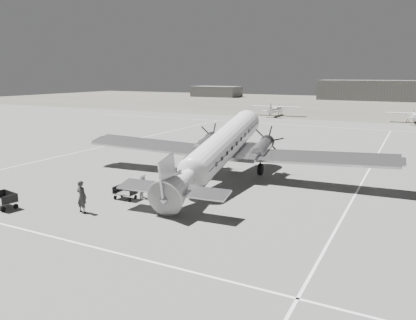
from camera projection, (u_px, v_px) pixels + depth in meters
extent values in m
plane|color=slate|center=(199.00, 181.00, 33.32)|extent=(260.00, 260.00, 0.00)
cube|color=white|center=(71.00, 241.00, 21.16)|extent=(60.00, 0.15, 0.01)
cube|color=white|center=(352.00, 201.00, 27.92)|extent=(0.15, 80.00, 0.01)
cube|color=white|center=(110.00, 145.00, 50.11)|extent=(0.15, 60.00, 0.01)
cube|color=white|center=(313.00, 126.00, 68.07)|extent=(90.00, 0.15, 0.01)
cube|color=#5D5B4E|center=(358.00, 105.00, 115.85)|extent=(260.00, 90.00, 0.01)
cube|color=#5D5D5D|center=(385.00, 91.00, 134.70)|extent=(42.00, 14.00, 6.00)
cube|color=#595959|center=(386.00, 81.00, 134.01)|extent=(42.00, 14.00, 0.60)
cube|color=#595959|center=(216.00, 91.00, 157.55)|extent=(18.00, 10.00, 4.00)
imported|color=#282828|center=(82.00, 197.00, 25.45)|extent=(0.77, 0.53, 2.07)
imported|color=silver|center=(144.00, 186.00, 28.43)|extent=(0.84, 0.97, 1.71)
imported|color=#B3B3B1|center=(162.00, 182.00, 29.52)|extent=(0.77, 0.97, 1.75)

